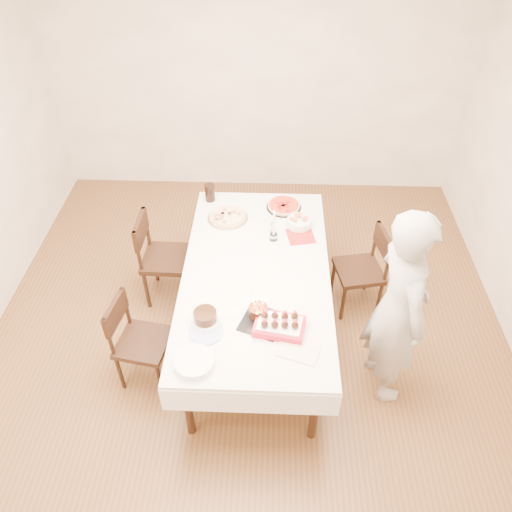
{
  "coord_description": "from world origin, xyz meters",
  "views": [
    {
      "loc": [
        0.17,
        -2.7,
        3.42
      ],
      "look_at": [
        0.07,
        0.12,
        0.91
      ],
      "focal_mm": 35.0,
      "sensor_mm": 36.0,
      "label": 1
    }
  ],
  "objects_px": {
    "dining_table": "(256,304)",
    "taper_candle": "(274,225)",
    "birthday_cake": "(258,308)",
    "chair_right_savory": "(359,271)",
    "pizza_white": "(228,217)",
    "pizza_pepperoni": "(284,206)",
    "chair_left_savory": "(167,259)",
    "chair_left_dessert": "(144,342)",
    "cola_glass": "(210,193)",
    "person": "(398,309)",
    "strawberry_box": "(280,325)",
    "layer_cake": "(205,316)",
    "pasta_bowl": "(299,223)"
  },
  "relations": [
    {
      "from": "pasta_bowl",
      "to": "taper_candle",
      "type": "bearing_deg",
      "value": -139.41
    },
    {
      "from": "pasta_bowl",
      "to": "cola_glass",
      "type": "relative_size",
      "value": 1.25
    },
    {
      "from": "chair_left_savory",
      "to": "taper_candle",
      "type": "relative_size",
      "value": 2.84
    },
    {
      "from": "taper_candle",
      "to": "pizza_pepperoni",
      "type": "bearing_deg",
      "value": 79.06
    },
    {
      "from": "dining_table",
      "to": "pasta_bowl",
      "type": "bearing_deg",
      "value": 58.98
    },
    {
      "from": "taper_candle",
      "to": "chair_left_savory",
      "type": "bearing_deg",
      "value": 175.89
    },
    {
      "from": "dining_table",
      "to": "chair_left_dessert",
      "type": "height_order",
      "value": "chair_left_dessert"
    },
    {
      "from": "chair_right_savory",
      "to": "pasta_bowl",
      "type": "bearing_deg",
      "value": 150.0
    },
    {
      "from": "taper_candle",
      "to": "dining_table",
      "type": "bearing_deg",
      "value": -108.48
    },
    {
      "from": "chair_left_savory",
      "to": "person",
      "type": "xyz_separation_m",
      "value": [
        1.82,
        -0.9,
        0.4
      ]
    },
    {
      "from": "chair_left_savory",
      "to": "layer_cake",
      "type": "distance_m",
      "value": 1.14
    },
    {
      "from": "pizza_pepperoni",
      "to": "taper_candle",
      "type": "bearing_deg",
      "value": -100.94
    },
    {
      "from": "person",
      "to": "pizza_white",
      "type": "distance_m",
      "value": 1.69
    },
    {
      "from": "person",
      "to": "strawberry_box",
      "type": "distance_m",
      "value": 0.84
    },
    {
      "from": "dining_table",
      "to": "pizza_white",
      "type": "bearing_deg",
      "value": 112.38
    },
    {
      "from": "dining_table",
      "to": "chair_left_dessert",
      "type": "distance_m",
      "value": 0.96
    },
    {
      "from": "dining_table",
      "to": "chair_left_savory",
      "type": "relative_size",
      "value": 2.42
    },
    {
      "from": "dining_table",
      "to": "taper_candle",
      "type": "xyz_separation_m",
      "value": [
        0.13,
        0.39,
        0.53
      ]
    },
    {
      "from": "birthday_cake",
      "to": "chair_right_savory",
      "type": "bearing_deg",
      "value": 44.86
    },
    {
      "from": "birthday_cake",
      "to": "strawberry_box",
      "type": "distance_m",
      "value": 0.2
    },
    {
      "from": "pizza_white",
      "to": "birthday_cake",
      "type": "bearing_deg",
      "value": -74.69
    },
    {
      "from": "taper_candle",
      "to": "layer_cake",
      "type": "relative_size",
      "value": 1.5
    },
    {
      "from": "chair_left_savory",
      "to": "taper_candle",
      "type": "height_order",
      "value": "taper_candle"
    },
    {
      "from": "birthday_cake",
      "to": "pizza_pepperoni",
      "type": "bearing_deg",
      "value": 81.83
    },
    {
      "from": "dining_table",
      "to": "pasta_bowl",
      "type": "height_order",
      "value": "pasta_bowl"
    },
    {
      "from": "chair_right_savory",
      "to": "pasta_bowl",
      "type": "relative_size",
      "value": 3.95
    },
    {
      "from": "chair_left_dessert",
      "to": "pasta_bowl",
      "type": "bearing_deg",
      "value": -129.04
    },
    {
      "from": "chair_left_savory",
      "to": "pizza_pepperoni",
      "type": "bearing_deg",
      "value": -158.36
    },
    {
      "from": "pizza_pepperoni",
      "to": "birthday_cake",
      "type": "xyz_separation_m",
      "value": [
        -0.19,
        -1.3,
        0.06
      ]
    },
    {
      "from": "person",
      "to": "pasta_bowl",
      "type": "distance_m",
      "value": 1.21
    },
    {
      "from": "chair_right_savory",
      "to": "pizza_white",
      "type": "distance_m",
      "value": 1.25
    },
    {
      "from": "taper_candle",
      "to": "pasta_bowl",
      "type": "bearing_deg",
      "value": 40.59
    },
    {
      "from": "pasta_bowl",
      "to": "birthday_cake",
      "type": "relative_size",
      "value": 1.48
    },
    {
      "from": "cola_glass",
      "to": "birthday_cake",
      "type": "bearing_deg",
      "value": -70.72
    },
    {
      "from": "dining_table",
      "to": "birthday_cake",
      "type": "bearing_deg",
      "value": -85.9
    },
    {
      "from": "pizza_pepperoni",
      "to": "cola_glass",
      "type": "xyz_separation_m",
      "value": [
        -0.68,
        0.1,
        0.06
      ]
    },
    {
      "from": "chair_left_dessert",
      "to": "pizza_white",
      "type": "height_order",
      "value": "chair_left_dessert"
    },
    {
      "from": "chair_left_savory",
      "to": "chair_left_dessert",
      "type": "relative_size",
      "value": 1.09
    },
    {
      "from": "cola_glass",
      "to": "layer_cake",
      "type": "relative_size",
      "value": 0.81
    },
    {
      "from": "chair_right_savory",
      "to": "chair_left_dessert",
      "type": "distance_m",
      "value": 1.93
    },
    {
      "from": "chair_left_dessert",
      "to": "pizza_pepperoni",
      "type": "xyz_separation_m",
      "value": [
        1.06,
        1.3,
        0.37
      ]
    },
    {
      "from": "layer_cake",
      "to": "pizza_pepperoni",
      "type": "bearing_deg",
      "value": 67.81
    },
    {
      "from": "taper_candle",
      "to": "chair_right_savory",
      "type": "bearing_deg",
      "value": 0.26
    },
    {
      "from": "chair_left_savory",
      "to": "chair_left_dessert",
      "type": "height_order",
      "value": "chair_left_savory"
    },
    {
      "from": "taper_candle",
      "to": "strawberry_box",
      "type": "height_order",
      "value": "taper_candle"
    },
    {
      "from": "dining_table",
      "to": "chair_right_savory",
      "type": "height_order",
      "value": "chair_right_savory"
    },
    {
      "from": "strawberry_box",
      "to": "pasta_bowl",
      "type": "bearing_deg",
      "value": 81.8
    },
    {
      "from": "chair_right_savory",
      "to": "taper_candle",
      "type": "relative_size",
      "value": 2.66
    },
    {
      "from": "chair_right_savory",
      "to": "taper_candle",
      "type": "bearing_deg",
      "value": 168.99
    },
    {
      "from": "person",
      "to": "pizza_pepperoni",
      "type": "height_order",
      "value": "person"
    }
  ]
}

